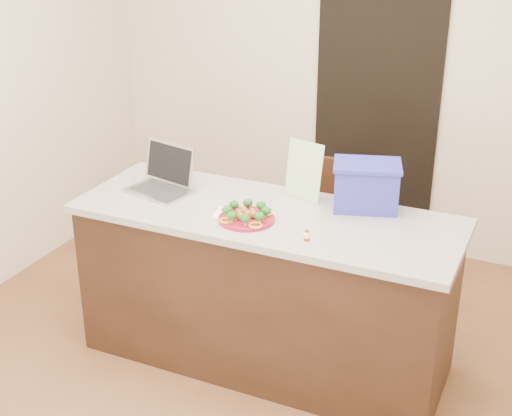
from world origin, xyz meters
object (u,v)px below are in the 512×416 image
at_px(napkin, 230,213).
at_px(yogurt_bottle, 307,238).
at_px(blue_box, 366,185).
at_px(laptop, 164,177).
at_px(island, 265,288).
at_px(chair, 325,221).
at_px(plate, 247,218).

distance_m(napkin, yogurt_bottle, 0.51).
bearing_deg(blue_box, laptop, 173.86).
height_order(napkin, yogurt_bottle, yogurt_bottle).
bearing_deg(laptop, yogurt_bottle, -4.45).
xyz_separation_m(island, napkin, (-0.17, -0.10, 0.46)).
distance_m(yogurt_bottle, chair, 1.20).
relative_size(yogurt_bottle, laptop, 0.16).
height_order(island, blue_box, blue_box).
bearing_deg(napkin, laptop, 162.19).
bearing_deg(napkin, plate, -18.95).
height_order(island, yogurt_bottle, yogurt_bottle).
relative_size(plate, chair, 0.31).
height_order(plate, chair, plate).
bearing_deg(chair, napkin, -99.91).
xyz_separation_m(napkin, laptop, (-0.49, 0.16, 0.07)).
height_order(plate, laptop, laptop).
bearing_deg(chair, plate, -92.60).
bearing_deg(island, yogurt_bottle, -37.53).
relative_size(napkin, blue_box, 0.36).
relative_size(plate, yogurt_bottle, 4.42).
relative_size(plate, blue_box, 0.71).
relative_size(island, yogurt_bottle, 31.34).
bearing_deg(plate, laptop, 161.97).
bearing_deg(island, napkin, -149.78).
bearing_deg(laptop, napkin, -4.69).
xyz_separation_m(plate, napkin, (-0.12, 0.04, -0.01)).
height_order(laptop, chair, laptop).
xyz_separation_m(blue_box, chair, (-0.41, 0.56, -0.52)).
distance_m(plate, napkin, 0.13).
distance_m(plate, laptop, 0.64).
bearing_deg(chair, yogurt_bottle, -72.74).
height_order(plate, napkin, plate).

